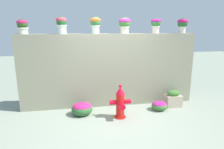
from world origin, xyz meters
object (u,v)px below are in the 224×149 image
planter_box (173,99)px  potted_plant_1 (61,24)px  potted_plant_4 (156,24)px  flower_bush_left (82,108)px  potted_plant_0 (22,25)px  potted_plant_3 (125,24)px  fire_hydrant (120,103)px  potted_plant_2 (95,23)px  potted_plant_5 (183,24)px  flower_bush_right (159,105)px

planter_box → potted_plant_1: bearing=171.3°
potted_plant_4 → flower_bush_left: 3.08m
planter_box → potted_plant_0: bearing=173.1°
potted_plant_3 → fire_hydrant: (-0.30, -0.94, -1.91)m
potted_plant_1 → fire_hydrant: 2.52m
potted_plant_2 → fire_hydrant: bearing=-63.1°
planter_box → potted_plant_3: bearing=160.4°
potted_plant_5 → planter_box: bearing=-127.6°
potted_plant_3 → fire_hydrant: potted_plant_3 is taller
potted_plant_1 → potted_plant_3: size_ratio=1.01×
potted_plant_4 → flower_bush_right: potted_plant_4 is taller
flower_bush_left → flower_bush_right: (2.08, -0.05, -0.04)m
potted_plant_0 → flower_bush_right: 4.12m
potted_plant_1 → potted_plant_2: potted_plant_2 is taller
potted_plant_4 → flower_bush_left: potted_plant_4 is taller
flower_bush_left → potted_plant_1: bearing=126.4°
fire_hydrant → potted_plant_1: bearing=146.0°
fire_hydrant → flower_bush_right: fire_hydrant is taller
potted_plant_4 → potted_plant_3: bearing=-178.1°
potted_plant_0 → potted_plant_5: size_ratio=0.89×
potted_plant_0 → potted_plant_3: (2.62, -0.01, 0.05)m
potted_plant_2 → potted_plant_5: bearing=-0.7°
potted_plant_4 → fire_hydrant: 2.45m
potted_plant_0 → flower_bush_left: (1.39, -0.61, -2.07)m
potted_plant_3 → planter_box: (1.33, -0.47, -2.06)m
potted_plant_3 → flower_bush_left: 2.52m
flower_bush_left → potted_plant_0: bearing=156.4°
potted_plant_1 → flower_bush_left: size_ratio=0.81×
potted_plant_0 → flower_bush_left: 2.57m
potted_plant_2 → potted_plant_0: bearing=-179.3°
potted_plant_0 → flower_bush_right: (3.47, -0.66, -2.11)m
flower_bush_left → planter_box: planter_box is taller
potted_plant_1 → flower_bush_right: 3.37m
fire_hydrant → flower_bush_right: size_ratio=1.95×
potted_plant_5 → potted_plant_1: bearing=-179.7°
potted_plant_2 → fire_hydrant: potted_plant_2 is taller
potted_plant_1 → flower_bush_right: (2.52, -0.64, -2.16)m
potted_plant_2 → flower_bush_left: 2.27m
potted_plant_5 → flower_bush_left: size_ratio=0.78×
potted_plant_0 → planter_box: (3.95, -0.48, -2.01)m
potted_plant_2 → fire_hydrant: size_ratio=0.52×
potted_plant_0 → potted_plant_2: potted_plant_2 is taller
fire_hydrant → planter_box: 1.70m
fire_hydrant → potted_plant_0: bearing=157.9°
potted_plant_4 → planter_box: 2.17m
fire_hydrant → planter_box: size_ratio=1.76×
flower_bush_left → planter_box: 2.57m
fire_hydrant → potted_plant_4: bearing=38.7°
flower_bush_left → potted_plant_5: bearing=11.6°
potted_plant_5 → potted_plant_2: bearing=179.3°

